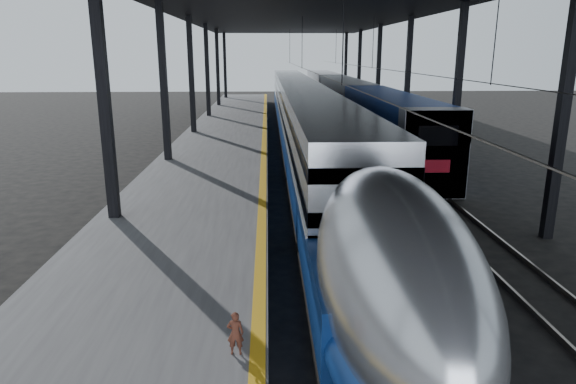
{
  "coord_description": "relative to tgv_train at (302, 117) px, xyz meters",
  "views": [
    {
      "loc": [
        -0.47,
        -12.19,
        6.46
      ],
      "look_at": [
        0.19,
        4.31,
        2.0
      ],
      "focal_mm": 32.0,
      "sensor_mm": 36.0,
      "label": 1
    }
  ],
  "objects": [
    {
      "name": "rails",
      "position": [
        2.5,
        -4.75,
        -1.95
      ],
      "size": [
        6.52,
        80.0,
        0.16
      ],
      "color": "slate",
      "rests_on": "ground"
    },
    {
      "name": "child",
      "position": [
        -3.11,
        -28.37,
        -0.6
      ],
      "size": [
        0.32,
        0.21,
        0.86
      ],
      "primitive_type": "imported",
      "rotation": [
        0.0,
        0.0,
        3.12
      ],
      "color": "#51271B",
      "rests_on": "platform"
    },
    {
      "name": "tgv_train",
      "position": [
        0.0,
        0.0,
        0.0
      ],
      "size": [
        3.03,
        65.2,
        4.35
      ],
      "color": "#B7BABF",
      "rests_on": "ground"
    },
    {
      "name": "yellow_strip",
      "position": [
        -2.7,
        -4.75,
        -1.03
      ],
      "size": [
        0.3,
        80.0,
        0.01
      ],
      "primitive_type": "cube",
      "color": "gold",
      "rests_on": "platform"
    },
    {
      "name": "second_train",
      "position": [
        5.0,
        12.41,
        0.05
      ],
      "size": [
        2.99,
        56.05,
        4.11
      ],
      "color": "navy",
      "rests_on": "ground"
    },
    {
      "name": "platform",
      "position": [
        -5.5,
        -4.75,
        -1.53
      ],
      "size": [
        6.0,
        80.0,
        1.0
      ],
      "primitive_type": "cube",
      "color": "#4C4C4F",
      "rests_on": "ground"
    },
    {
      "name": "ground",
      "position": [
        -2.0,
        -24.75,
        -2.03
      ],
      "size": [
        160.0,
        160.0,
        0.0
      ],
      "primitive_type": "plane",
      "color": "black",
      "rests_on": "ground"
    },
    {
      "name": "canopy",
      "position": [
        -0.1,
        -4.75,
        7.08
      ],
      "size": [
        18.0,
        75.0,
        9.47
      ],
      "color": "black",
      "rests_on": "ground"
    }
  ]
}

